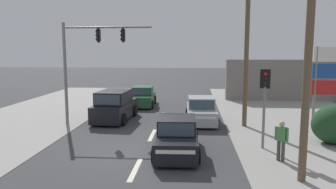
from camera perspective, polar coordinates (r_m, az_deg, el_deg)
The scene contains 16 objects.
ground_plane at distance 14.34m, azimuth -4.27°, elevation -10.09°, with size 140.00×140.00×0.00m, color #3A3A3D.
lane_dash_near at distance 12.48m, azimuth -5.70°, elevation -12.85°, with size 0.20×2.40×0.01m, color silver.
lane_dash_mid at distance 17.20m, azimuth -2.75°, elevation -7.05°, with size 0.20×2.40×0.01m, color silver.
lane_dash_far at distance 22.04m, azimuth -1.12°, elevation -3.77°, with size 0.20×2.40×0.01m, color silver.
kerb_left_verge at distance 20.92m, azimuth -26.25°, elevation -5.16°, with size 8.00×40.00×0.02m, color gray.
utility_pole_foreground_right at distance 11.42m, azimuth 22.91°, elevation 11.83°, with size 3.78×0.38×9.90m.
utility_pole_midground_right at distance 19.17m, azimuth 13.62°, elevation 10.75°, with size 1.80×0.26×10.45m.
traffic_signal_mast at distance 19.93m, azimuth -14.10°, elevation 6.79°, with size 5.29×0.45×6.00m.
pedestal_signal_right_kerb at distance 14.98m, azimuth 16.48°, elevation -0.14°, with size 0.44×0.31×3.56m.
shopping_plaza_sign at distance 21.12m, azimuth 26.48°, elevation 3.10°, with size 2.10×0.16×4.60m.
shopfront_wall_far at distance 30.92m, azimuth 21.18°, elevation 2.37°, with size 12.00×1.00×3.60m, color gray.
suv_crossing_left at distance 20.89m, azimuth -9.22°, elevation -2.05°, with size 2.27×4.63×1.90m.
sedan_oncoming_mid at distance 20.11m, azimuth 5.80°, elevation -2.88°, with size 1.97×4.28×1.56m.
sedan_oncoming_near at distance 14.07m, azimuth 1.52°, elevation -7.44°, with size 1.98×4.28×1.56m.
sedan_receding_far at distance 26.12m, azimuth -4.41°, elevation -0.43°, with size 2.00×4.29×1.56m.
pedestrian_at_kerb at distance 13.74m, azimuth 19.14°, elevation -7.28°, with size 0.46×0.39×1.63m.
Camera 1 is at (2.11, -13.50, 4.36)m, focal length 35.00 mm.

